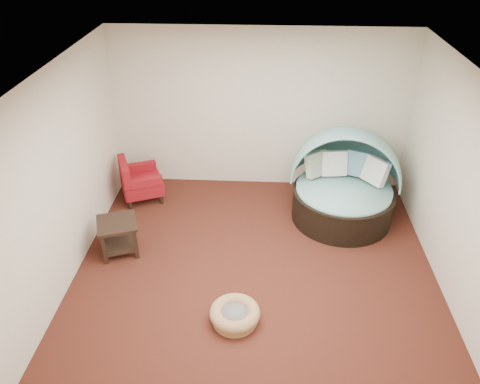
# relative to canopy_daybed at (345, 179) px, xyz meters

# --- Properties ---
(floor) EXTENTS (5.00, 5.00, 0.00)m
(floor) POSITION_rel_canopy_daybed_xyz_m (-1.37, -1.50, -0.68)
(floor) COLOR #4C1D15
(floor) RESTS_ON ground
(wall_back) EXTENTS (5.00, 0.00, 5.00)m
(wall_back) POSITION_rel_canopy_daybed_xyz_m (-1.37, 1.00, 0.72)
(wall_back) COLOR beige
(wall_back) RESTS_ON floor
(wall_front) EXTENTS (5.00, 0.00, 5.00)m
(wall_front) POSITION_rel_canopy_daybed_xyz_m (-1.37, -4.00, 0.72)
(wall_front) COLOR beige
(wall_front) RESTS_ON floor
(wall_left) EXTENTS (0.00, 5.00, 5.00)m
(wall_left) POSITION_rel_canopy_daybed_xyz_m (-3.87, -1.50, 0.72)
(wall_left) COLOR beige
(wall_left) RESTS_ON floor
(wall_right) EXTENTS (0.00, 5.00, 5.00)m
(wall_right) POSITION_rel_canopy_daybed_xyz_m (1.13, -1.50, 0.72)
(wall_right) COLOR beige
(wall_right) RESTS_ON floor
(ceiling) EXTENTS (5.00, 5.00, 0.00)m
(ceiling) POSITION_rel_canopy_daybed_xyz_m (-1.37, -1.50, 2.12)
(ceiling) COLOR white
(ceiling) RESTS_ON wall_back
(canopy_daybed) EXTENTS (1.86, 1.81, 1.47)m
(canopy_daybed) POSITION_rel_canopy_daybed_xyz_m (0.00, 0.00, 0.00)
(canopy_daybed) COLOR black
(canopy_daybed) RESTS_ON floor
(pet_basket) EXTENTS (0.82, 0.82, 0.22)m
(pet_basket) POSITION_rel_canopy_daybed_xyz_m (-1.60, -2.42, -0.57)
(pet_basket) COLOR #996F45
(pet_basket) RESTS_ON floor
(red_armchair) EXTENTS (0.87, 0.87, 0.78)m
(red_armchair) POSITION_rel_canopy_daybed_xyz_m (-3.42, 0.30, -0.32)
(red_armchair) COLOR black
(red_armchair) RESTS_ON floor
(side_table) EXTENTS (0.70, 0.70, 0.53)m
(side_table) POSITION_rel_canopy_daybed_xyz_m (-3.37, -1.15, -0.34)
(side_table) COLOR black
(side_table) RESTS_ON floor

